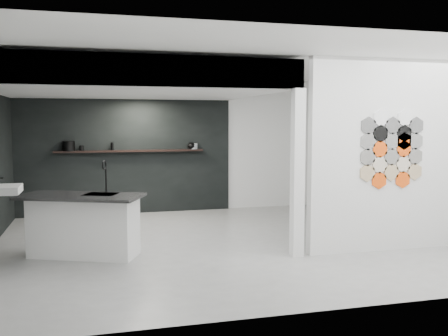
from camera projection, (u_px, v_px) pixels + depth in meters
floor at (223, 243)px, 7.82m from camera, size 7.00×6.00×0.01m
partition_panel at (387, 156)px, 7.29m from camera, size 2.45×0.15×2.80m
bay_clad_back at (125, 157)px, 10.24m from camera, size 4.40×0.04×2.35m
bulkhead at (131, 82)px, 8.22m from camera, size 4.40×4.00×0.40m
corner_column at (297, 173)px, 6.96m from camera, size 0.16×0.16×2.35m
fascia_beam at (143, 70)px, 6.37m from camera, size 4.40×0.16×0.40m
wall_basin at (7, 190)px, 7.69m from camera, size 0.40×0.60×0.12m
display_shelf at (130, 151)px, 10.16m from camera, size 3.00×0.15×0.04m
kitchen_island at (84, 224)px, 7.00m from camera, size 1.83×1.34×1.35m
stockpot at (69, 146)px, 9.84m from camera, size 0.31×0.31×0.19m
kettle at (191, 146)px, 10.47m from camera, size 0.20×0.20×0.14m
glass_bowl at (193, 147)px, 10.48m from camera, size 0.17×0.17×0.09m
glass_vase at (195, 146)px, 10.49m from camera, size 0.09×0.09×0.12m
bottle_dark at (112, 146)px, 10.06m from camera, size 0.06×0.06×0.15m
utensil_cup at (82, 148)px, 9.91m from camera, size 0.09×0.09×0.10m
hex_tile_cluster at (392, 149)px, 7.21m from camera, size 1.04×0.02×1.16m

